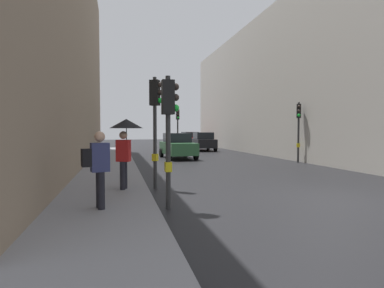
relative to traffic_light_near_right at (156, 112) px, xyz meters
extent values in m
plane|color=black|center=(4.69, -2.69, -2.57)|extent=(120.00, 120.00, 0.00)
cube|color=gray|center=(-1.60, 3.31, -2.49)|extent=(2.56, 40.00, 0.16)
cube|color=#B2ADA3|center=(15.71, 13.11, 2.97)|extent=(12.00, 35.34, 11.07)
cylinder|color=#2D2D2D|center=(-0.02, 0.01, -0.71)|extent=(0.12, 0.12, 3.72)
cube|color=black|center=(-0.02, 0.01, 0.63)|extent=(0.38, 0.36, 0.84)
cube|color=yellow|center=(-0.02, 0.01, -1.52)|extent=(0.24, 0.25, 0.24)
sphere|color=#2D231E|center=(0.14, -0.08, 0.89)|extent=(0.18, 0.18, 0.18)
sphere|color=#2D231E|center=(0.14, -0.08, 0.63)|extent=(0.18, 0.18, 0.18)
sphere|color=green|center=(0.14, -0.08, 0.37)|extent=(0.18, 0.18, 0.18)
cylinder|color=#2D2D2D|center=(3.77, 16.03, -0.66)|extent=(0.12, 0.12, 3.81)
cube|color=black|center=(3.77, 16.03, 0.73)|extent=(0.25, 0.31, 0.84)
cube|color=yellow|center=(3.77, 16.03, -1.52)|extent=(0.21, 0.17, 0.24)
sphere|color=#2D231E|center=(3.78, 15.84, 0.99)|extent=(0.18, 0.18, 0.18)
sphere|color=#2D231E|center=(3.78, 15.84, 0.73)|extent=(0.18, 0.18, 0.18)
sphere|color=green|center=(3.78, 15.84, 0.47)|extent=(0.18, 0.18, 0.18)
cylinder|color=#2D2D2D|center=(9.41, 6.53, -0.75)|extent=(0.12, 0.12, 3.64)
cube|color=black|center=(9.41, 6.53, 0.56)|extent=(0.35, 0.38, 0.84)
cube|color=yellow|center=(9.41, 6.53, -1.52)|extent=(0.25, 0.23, 0.24)
sphere|color=#2D231E|center=(9.32, 6.36, 0.82)|extent=(0.18, 0.18, 0.18)
sphere|color=#2D231E|center=(9.32, 6.36, 0.56)|extent=(0.18, 0.18, 0.18)
sphere|color=green|center=(9.32, 6.36, 0.30)|extent=(0.18, 0.18, 0.18)
cylinder|color=#2D2D2D|center=(-0.02, -2.80, -0.92)|extent=(0.12, 0.12, 3.29)
cube|color=black|center=(-0.02, -2.80, 0.20)|extent=(0.31, 0.25, 0.84)
cube|color=yellow|center=(-0.02, -2.80, -1.52)|extent=(0.16, 0.20, 0.24)
sphere|color=#2D231E|center=(0.17, -2.80, 0.46)|extent=(0.18, 0.18, 0.18)
sphere|color=#2D231E|center=(0.17, -2.80, 0.20)|extent=(0.18, 0.18, 0.18)
sphere|color=green|center=(0.17, -2.80, -0.06)|extent=(0.18, 0.18, 0.18)
cube|color=#2D6038|center=(2.81, 10.92, -1.85)|extent=(2.02, 4.29, 0.80)
cube|color=black|center=(2.80, 11.17, -1.13)|extent=(1.71, 2.08, 0.64)
cylinder|color=black|center=(3.79, 9.62, -2.25)|extent=(0.25, 0.65, 0.64)
cylinder|color=black|center=(1.99, 9.52, -2.25)|extent=(0.25, 0.65, 0.64)
cylinder|color=black|center=(3.64, 12.31, -2.25)|extent=(0.25, 0.65, 0.64)
cylinder|color=black|center=(1.84, 12.22, -2.25)|extent=(0.25, 0.65, 0.64)
cube|color=red|center=(7.13, 26.39, -1.85)|extent=(2.05, 4.30, 0.80)
cube|color=black|center=(7.14, 26.14, -1.13)|extent=(1.72, 2.09, 0.64)
cylinder|color=black|center=(6.15, 27.68, -2.25)|extent=(0.26, 0.65, 0.64)
cylinder|color=black|center=(7.94, 27.79, -2.25)|extent=(0.26, 0.65, 0.64)
cylinder|color=black|center=(6.31, 24.99, -2.25)|extent=(0.26, 0.65, 0.64)
cylinder|color=black|center=(8.11, 25.09, -2.25)|extent=(0.26, 0.65, 0.64)
cube|color=black|center=(6.72, 18.71, -1.85)|extent=(1.91, 4.25, 0.80)
cube|color=black|center=(6.71, 18.46, -1.13)|extent=(1.65, 2.04, 0.64)
cylinder|color=black|center=(5.86, 20.09, -2.25)|extent=(0.24, 0.65, 0.64)
cylinder|color=black|center=(7.66, 20.04, -2.25)|extent=(0.24, 0.65, 0.64)
cylinder|color=black|center=(5.78, 17.39, -2.25)|extent=(0.24, 0.65, 0.64)
cylinder|color=black|center=(7.58, 17.34, -2.25)|extent=(0.24, 0.65, 0.64)
cylinder|color=black|center=(-1.03, -0.64, -1.98)|extent=(0.16, 0.16, 0.85)
cylinder|color=black|center=(-1.10, -0.82, -1.98)|extent=(0.16, 0.16, 0.85)
cube|color=red|center=(-1.07, -0.73, -1.23)|extent=(0.46, 0.38, 0.66)
sphere|color=tan|center=(-1.07, -0.73, -0.76)|extent=(0.24, 0.24, 0.24)
cylinder|color=black|center=(-0.97, -0.76, -0.98)|extent=(0.02, 0.02, 0.90)
cone|color=black|center=(-0.97, -0.76, -0.41)|extent=(1.00, 1.00, 0.28)
cylinder|color=black|center=(-1.66, -2.94, -1.98)|extent=(0.16, 0.16, 0.85)
cylinder|color=black|center=(-1.61, -3.13, -1.98)|extent=(0.16, 0.16, 0.85)
cube|color=navy|center=(-1.63, -3.03, -1.23)|extent=(0.45, 0.35, 0.66)
sphere|color=tan|center=(-1.63, -3.03, -0.76)|extent=(0.24, 0.24, 0.24)
cube|color=black|center=(-1.92, -3.11, -1.23)|extent=(0.26, 0.32, 0.40)
camera|label=1|loc=(-1.23, -10.48, -0.61)|focal=29.41mm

